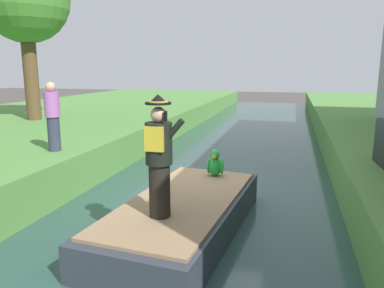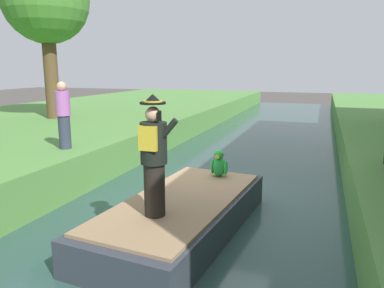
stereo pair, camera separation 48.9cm
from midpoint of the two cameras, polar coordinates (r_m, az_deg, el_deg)
name	(u,v)px [view 1 (the left image)]	position (r m, az deg, el deg)	size (l,w,h in m)	color
ground_plane	(206,202)	(8.37, 0.46, -8.89)	(80.00, 80.00, 0.00)	#4C4742
canal_water	(206,200)	(8.35, 0.46, -8.57)	(5.60, 48.00, 0.10)	#2D4C47
boat	(183,215)	(6.61, -3.57, -10.91)	(2.19, 4.35, 0.61)	#333842
person_pirate	(159,157)	(5.53, -7.59, -2.03)	(0.61, 0.42, 1.85)	black
parrot_plush	(215,164)	(7.75, 1.78, -3.16)	(0.36, 0.34, 0.57)	green
tree_slender	(24,0)	(15.43, -25.20, 19.40)	(3.15, 3.15, 5.94)	brown
person_bystander	(53,116)	(9.26, -22.03, 3.95)	(0.34, 0.34, 1.60)	#33384C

